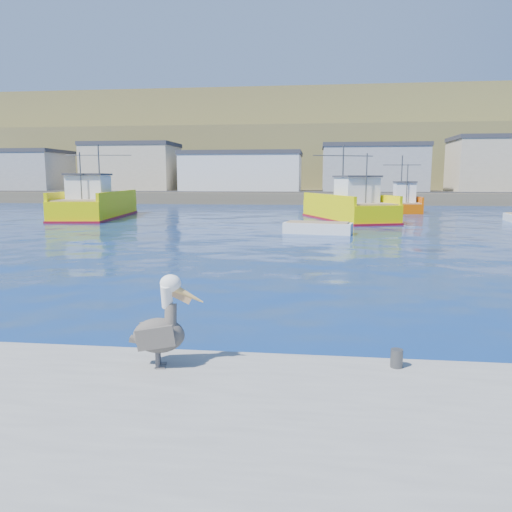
{
  "coord_description": "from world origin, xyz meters",
  "views": [
    {
      "loc": [
        1.67,
        -11.34,
        3.53
      ],
      "look_at": [
        -0.11,
        3.26,
        1.24
      ],
      "focal_mm": 35.0,
      "sensor_mm": 36.0,
      "label": 1
    }
  ],
  "objects_px": {
    "trawler_yellow_b": "(349,208)",
    "boat_orange": "(402,203)",
    "pelican": "(162,328)",
    "trawler_yellow_a": "(96,205)",
    "skiff_mid": "(318,229)"
  },
  "relations": [
    {
      "from": "skiff_mid",
      "to": "trawler_yellow_a",
      "type": "bearing_deg",
      "value": 150.79
    },
    {
      "from": "boat_orange",
      "to": "trawler_yellow_a",
      "type": "bearing_deg",
      "value": -159.12
    },
    {
      "from": "trawler_yellow_b",
      "to": "pelican",
      "type": "bearing_deg",
      "value": -98.16
    },
    {
      "from": "boat_orange",
      "to": "pelican",
      "type": "xyz_separation_m",
      "value": [
        -11.49,
        -47.38,
        0.15
      ]
    },
    {
      "from": "trawler_yellow_b",
      "to": "pelican",
      "type": "distance_m",
      "value": 36.43
    },
    {
      "from": "boat_orange",
      "to": "skiff_mid",
      "type": "relative_size",
      "value": 1.69
    },
    {
      "from": "boat_orange",
      "to": "pelican",
      "type": "bearing_deg",
      "value": -103.64
    },
    {
      "from": "trawler_yellow_b",
      "to": "boat_orange",
      "type": "bearing_deg",
      "value": 60.8
    },
    {
      "from": "boat_orange",
      "to": "skiff_mid",
      "type": "bearing_deg",
      "value": -111.73
    },
    {
      "from": "trawler_yellow_a",
      "to": "skiff_mid",
      "type": "distance_m",
      "value": 23.23
    },
    {
      "from": "trawler_yellow_b",
      "to": "skiff_mid",
      "type": "relative_size",
      "value": 2.76
    },
    {
      "from": "trawler_yellow_a",
      "to": "pelican",
      "type": "bearing_deg",
      "value": -63.93
    },
    {
      "from": "trawler_yellow_b",
      "to": "pelican",
      "type": "relative_size",
      "value": 8.24
    },
    {
      "from": "trawler_yellow_b",
      "to": "boat_orange",
      "type": "distance_m",
      "value": 12.97
    },
    {
      "from": "trawler_yellow_b",
      "to": "pelican",
      "type": "xyz_separation_m",
      "value": [
        -5.17,
        -36.06,
        0.08
      ]
    }
  ]
}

